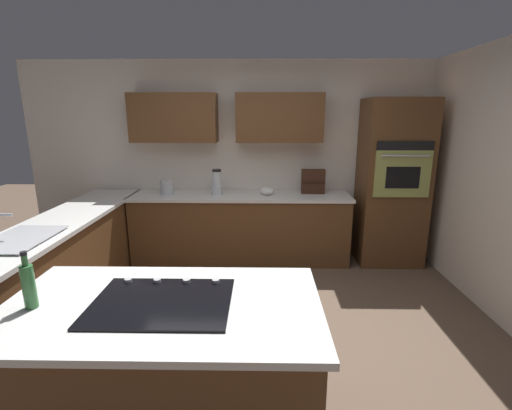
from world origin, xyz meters
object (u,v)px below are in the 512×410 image
sink_unit (19,238)px  oil_bottle (29,285)px  mixing_bowl (267,191)px  spice_rack (313,181)px  cooktop (162,301)px  blender (217,184)px  kettle (167,187)px  wall_oven (392,183)px

sink_unit → oil_bottle: 1.31m
mixing_bowl → spice_rack: 0.62m
cooktop → blender: size_ratio=2.32×
kettle → cooktop: bearing=103.7°
cooktop → blender: bearing=-89.3°
mixing_bowl → oil_bottle: (1.31, 2.85, 0.08)m
wall_oven → mixing_bowl: (1.60, -0.00, -0.10)m
cooktop → kettle: size_ratio=4.05×
kettle → oil_bottle: (0.01, 2.85, 0.04)m
sink_unit → cooktop: size_ratio=0.92×
wall_oven → spice_rack: bearing=-4.8°
mixing_bowl → spice_rack: size_ratio=0.60×
wall_oven → blender: bearing=-0.0°
cooktop → oil_bottle: 0.70m
oil_bottle → blender: bearing=-103.0°
cooktop → blender: (0.03, -2.79, 0.13)m
wall_oven → oil_bottle: 4.07m
wall_oven → mixing_bowl: bearing=-0.0°
blender → kettle: bearing=-0.0°
blender → kettle: size_ratio=1.74×
spice_rack → cooktop: bearing=67.0°
sink_unit → spice_rack: size_ratio=2.20×
sink_unit → oil_bottle: bearing=126.0°
oil_bottle → spice_rack: bearing=-123.1°
wall_oven → oil_bottle: bearing=44.4°
wall_oven → oil_bottle: (2.91, 2.85, -0.02)m
cooktop → spice_rack: bearing=-113.0°
wall_oven → mixing_bowl: 1.60m
cooktop → wall_oven: bearing=-128.5°
cooktop → oil_bottle: bearing=5.1°
wall_oven → cooktop: wall_oven is taller
mixing_bowl → kettle: 1.30m
wall_oven → spice_rack: wall_oven is taller
blender → mixing_bowl: (-0.65, -0.00, -0.09)m
sink_unit → spice_rack: bearing=-145.0°
mixing_bowl → spice_rack: spice_rack is taller
wall_oven → kettle: 2.90m
wall_oven → sink_unit: wall_oven is taller
sink_unit → mixing_bowl: sink_unit is taller
oil_bottle → sink_unit: bearing=-54.0°
wall_oven → blender: wall_oven is taller
blender → kettle: 0.65m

